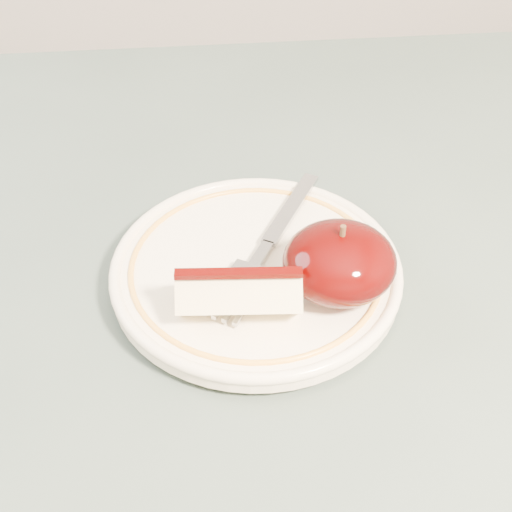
{
  "coord_description": "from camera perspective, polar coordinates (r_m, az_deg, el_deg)",
  "views": [
    {
      "loc": [
        0.04,
        -0.34,
        1.13
      ],
      "look_at": [
        0.07,
        0.05,
        0.78
      ],
      "focal_mm": 50.0,
      "sensor_mm": 36.0,
      "label": 1
    }
  ],
  "objects": [
    {
      "name": "plate",
      "position": [
        0.53,
        0.0,
        -1.12
      ],
      "size": [
        0.22,
        0.22,
        0.02
      ],
      "color": "#F4E6CC",
      "rests_on": "table"
    },
    {
      "name": "fork",
      "position": [
        0.54,
        0.93,
        0.93
      ],
      "size": [
        0.1,
        0.17,
        0.0
      ],
      "rotation": [
        0.0,
        0.0,
        1.06
      ],
      "color": "#92959A",
      "rests_on": "plate"
    },
    {
      "name": "table",
      "position": [
        0.57,
        -6.98,
        -12.28
      ],
      "size": [
        0.9,
        0.9,
        0.75
      ],
      "color": "brown",
      "rests_on": "ground"
    },
    {
      "name": "apple_wedge",
      "position": [
        0.48,
        -1.37,
        -3.06
      ],
      "size": [
        0.09,
        0.04,
        0.04
      ],
      "rotation": [
        0.0,
        0.0,
        -0.07
      ],
      "color": "beige",
      "rests_on": "plate"
    },
    {
      "name": "apple_half",
      "position": [
        0.5,
        6.7,
        -0.5
      ],
      "size": [
        0.08,
        0.08,
        0.06
      ],
      "color": "black",
      "rests_on": "plate"
    }
  ]
}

